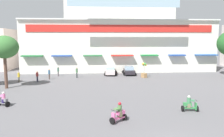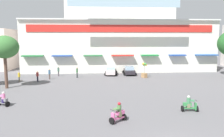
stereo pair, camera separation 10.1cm
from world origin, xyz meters
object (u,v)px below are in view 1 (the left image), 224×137
parked_car_1 (129,70)px  pedestrian_1 (58,71)px  pedestrian_2 (49,73)px  pedestrian_4 (37,76)px  scooter_rider_1 (190,105)px  scooter_rider_0 (3,100)px  parked_car_0 (111,71)px  plaza_tree_0 (4,47)px  pedestrian_0 (77,72)px  pedestrian_3 (19,76)px  balloon_vendor_cart (144,71)px  scooter_rider_2 (119,114)px

parked_car_1 → pedestrian_1: pedestrian_1 is taller
pedestrian_2 → pedestrian_4: size_ratio=1.06×
scooter_rider_1 → pedestrian_2: bearing=132.5°
parked_car_1 → scooter_rider_0: parked_car_1 is taller
pedestrian_1 → parked_car_0: bearing=5.4°
plaza_tree_0 → parked_car_1: size_ratio=1.64×
scooter_rider_0 → pedestrian_2: 14.26m
pedestrian_0 → pedestrian_3: bearing=-158.2°
pedestrian_0 → balloon_vendor_cart: balloon_vendor_cart is taller
pedestrian_3 → scooter_rider_2: bearing=-52.4°
parked_car_0 → scooter_rider_1: scooter_rider_1 is taller
pedestrian_2 → pedestrian_3: 4.53m
pedestrian_1 → pedestrian_3: size_ratio=1.06×
pedestrian_3 → balloon_vendor_cart: balloon_vendor_cart is taller
pedestrian_0 → pedestrian_4: 6.32m
parked_car_0 → parked_car_1: size_ratio=0.98×
pedestrian_3 → balloon_vendor_cart: (19.29, 2.68, 0.18)m
scooter_rider_0 → pedestrian_2: pedestrian_2 is taller
plaza_tree_0 → pedestrian_3: (0.28, 3.99, -4.39)m
parked_car_0 → pedestrian_3: size_ratio=2.59×
plaza_tree_0 → balloon_vendor_cart: plaza_tree_0 is taller
plaza_tree_0 → pedestrian_4: size_ratio=4.29×
scooter_rider_0 → scooter_rider_1: (17.14, -2.85, 0.01)m
pedestrian_4 → pedestrian_1: bearing=62.5°
parked_car_1 → balloon_vendor_cart: balloon_vendor_cart is taller
parked_car_0 → balloon_vendor_cart: (5.34, -3.23, 0.35)m
balloon_vendor_cart → pedestrian_2: bearing=-178.2°
pedestrian_1 → pedestrian_3: (-4.90, -5.06, -0.05)m
scooter_rider_1 → parked_car_0: bearing=105.2°
plaza_tree_0 → pedestrian_0: 11.96m
pedestrian_0 → pedestrian_3: pedestrian_0 is taller
parked_car_0 → pedestrian_3: 15.15m
parked_car_1 → pedestrian_3: 18.27m
parked_car_0 → pedestrian_2: size_ratio=2.43×
pedestrian_1 → pedestrian_2: (-0.94, -2.86, 0.00)m
parked_car_0 → scooter_rider_1: (5.62, -20.74, -0.13)m
parked_car_1 → pedestrian_1: size_ratio=2.49×
pedestrian_4 → balloon_vendor_cart: (16.76, 2.18, 0.19)m
scooter_rider_1 → pedestrian_3: 24.55m
scooter_rider_2 → pedestrian_4: pedestrian_4 is taller
scooter_rider_1 → pedestrian_0: bearing=122.1°
pedestrian_1 → pedestrian_4: 5.13m
parked_car_1 → pedestrian_4: (-14.73, -5.48, 0.15)m
plaza_tree_0 → scooter_rider_0: (2.72, -7.99, -4.71)m
parked_car_1 → scooter_rider_0: size_ratio=2.91×
pedestrian_4 → parked_car_1: bearing=20.4°
plaza_tree_0 → pedestrian_0: size_ratio=3.86×
plaza_tree_0 → scooter_rider_1: bearing=-28.6°
plaza_tree_0 → pedestrian_3: 5.94m
scooter_rider_0 → pedestrian_2: size_ratio=0.85×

